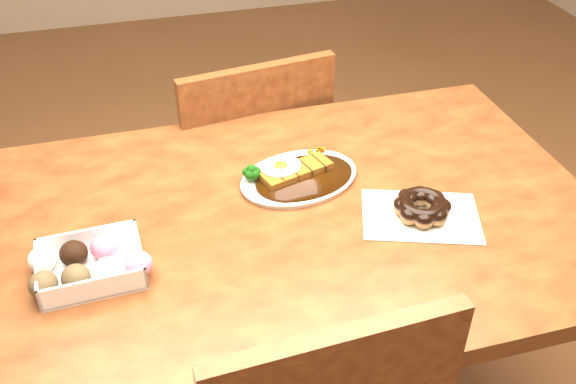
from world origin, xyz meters
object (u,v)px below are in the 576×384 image
object	(u,v)px
katsu_curry_plate	(297,175)
pon_de_ring	(422,208)
chair_far	(245,174)
donut_box	(88,264)
table	(298,250)

from	to	relation	value
katsu_curry_plate	pon_de_ring	bearing A→B (deg)	-42.22
katsu_curry_plate	chair_far	bearing A→B (deg)	93.64
chair_far	donut_box	xyz separation A→B (m)	(-0.40, -0.61, 0.30)
chair_far	donut_box	distance (m)	0.79
katsu_curry_plate	pon_de_ring	size ratio (longest dim) A/B	1.08
donut_box	pon_de_ring	size ratio (longest dim) A/B	0.79
table	donut_box	xyz separation A→B (m)	(-0.40, -0.07, 0.12)
table	chair_far	bearing A→B (deg)	90.01
chair_far	donut_box	world-z (taller)	chair_far
table	pon_de_ring	world-z (taller)	pon_de_ring
donut_box	chair_far	bearing A→B (deg)	56.62
chair_far	donut_box	bearing A→B (deg)	48.41
katsu_curry_plate	pon_de_ring	world-z (taller)	katsu_curry_plate
chair_far	katsu_curry_plate	world-z (taller)	chair_far
chair_far	katsu_curry_plate	distance (m)	0.52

